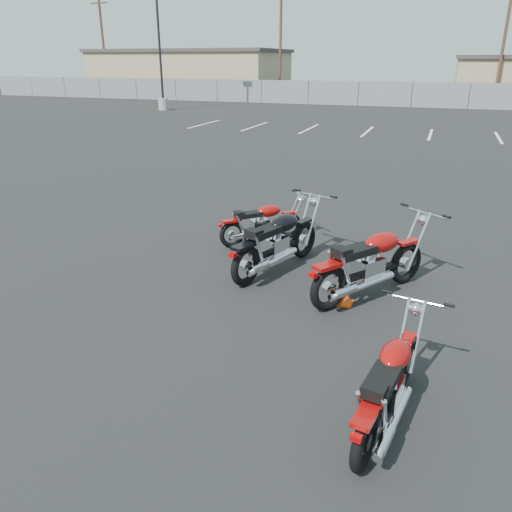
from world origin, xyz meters
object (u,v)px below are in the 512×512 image
(motorcycle_second_black, at_px, (277,242))
(motorcycle_third_red, at_px, (371,263))
(motorcycle_rear_red, at_px, (389,385))
(motorcycle_front_red, at_px, (261,223))

(motorcycle_second_black, relative_size, motorcycle_third_red, 1.04)
(motorcycle_third_red, height_order, motorcycle_rear_red, motorcycle_third_red)
(motorcycle_rear_red, bearing_deg, motorcycle_front_red, 122.90)
(motorcycle_second_black, bearing_deg, motorcycle_rear_red, -56.18)
(motorcycle_front_red, relative_size, motorcycle_second_black, 0.67)
(motorcycle_third_red, bearing_deg, motorcycle_front_red, 144.25)
(motorcycle_front_red, distance_m, motorcycle_rear_red, 5.36)
(motorcycle_second_black, height_order, motorcycle_rear_red, motorcycle_second_black)
(motorcycle_third_red, bearing_deg, motorcycle_second_black, 164.13)
(motorcycle_second_black, bearing_deg, motorcycle_third_red, -15.87)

